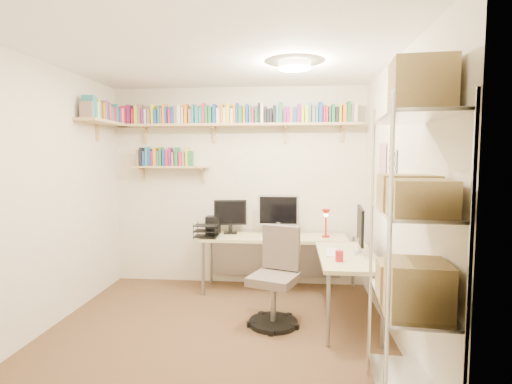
% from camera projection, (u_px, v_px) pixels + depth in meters
% --- Properties ---
extents(ground, '(3.20, 3.20, 0.00)m').
position_uv_depth(ground, '(217.00, 331.00, 3.73)').
color(ground, '#4C3920').
rests_on(ground, ground).
extents(room_shell, '(3.24, 3.04, 2.52)m').
position_uv_depth(room_shell, '(217.00, 165.00, 3.60)').
color(room_shell, beige).
rests_on(room_shell, ground).
extents(wall_shelves, '(3.12, 1.09, 0.80)m').
position_uv_depth(wall_shelves, '(203.00, 124.00, 4.88)').
color(wall_shelves, tan).
rests_on(wall_shelves, ground).
extents(corner_desk, '(1.96, 1.72, 1.17)m').
position_uv_depth(corner_desk, '(281.00, 241.00, 4.57)').
color(corner_desk, tan).
rests_on(corner_desk, ground).
extents(office_chair, '(0.54, 0.54, 0.95)m').
position_uv_depth(office_chair, '(276.00, 283.00, 3.88)').
color(office_chair, black).
rests_on(office_chair, ground).
extents(wire_rack, '(0.49, 0.88, 2.17)m').
position_uv_depth(wire_rack, '(414.00, 216.00, 2.40)').
color(wire_rack, silver).
rests_on(wire_rack, ground).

